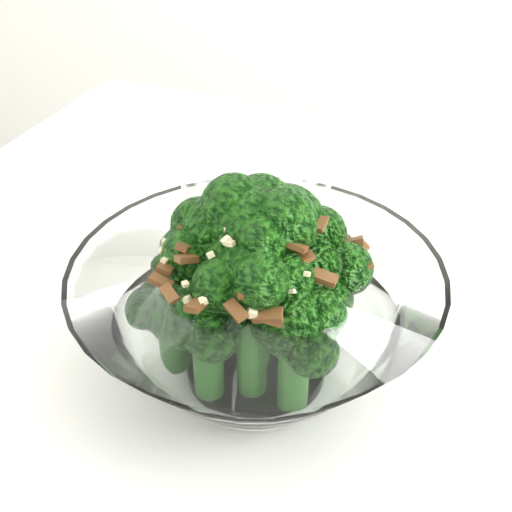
{
  "coord_description": "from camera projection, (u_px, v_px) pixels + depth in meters",
  "views": [
    {
      "loc": [
        -0.15,
        -0.28,
        1.1
      ],
      "look_at": [
        -0.19,
        0.07,
        0.85
      ],
      "focal_mm": 50.0,
      "sensor_mm": 36.0,
      "label": 1
    }
  ],
  "objects": [
    {
      "name": "broccoli_dish",
      "position": [
        256.0,
        309.0,
        0.45
      ],
      "size": [
        0.23,
        0.23,
        0.14
      ],
      "color": "white",
      "rests_on": "table"
    }
  ]
}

